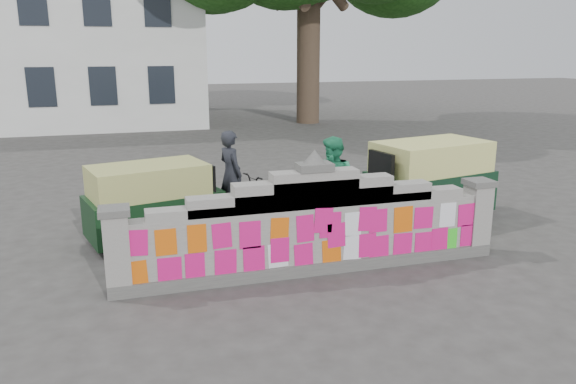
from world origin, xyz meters
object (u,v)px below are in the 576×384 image
(cyclist_rider, at_px, (231,186))
(pedestrian, at_px, (333,185))
(rickshaw_right, at_px, (427,179))
(cyclist_bike, at_px, (232,203))
(rickshaw_left, at_px, (153,201))

(cyclist_rider, distance_m, pedestrian, 2.03)
(cyclist_rider, relative_size, rickshaw_right, 0.57)
(cyclist_bike, xyz_separation_m, rickshaw_right, (4.11, -0.51, 0.34))
(cyclist_rider, bearing_deg, rickshaw_right, -117.70)
(rickshaw_right, bearing_deg, rickshaw_left, -13.95)
(pedestrian, xyz_separation_m, rickshaw_right, (2.22, 0.23, -0.08))
(rickshaw_left, bearing_deg, pedestrian, -21.59)
(pedestrian, height_order, rickshaw_left, pedestrian)
(cyclist_bike, distance_m, rickshaw_right, 4.15)
(rickshaw_left, relative_size, rickshaw_right, 0.89)
(pedestrian, bearing_deg, cyclist_bike, -130.31)
(rickshaw_left, distance_m, rickshaw_right, 5.65)
(cyclist_bike, height_order, pedestrian, pedestrian)
(cyclist_rider, xyz_separation_m, rickshaw_right, (4.11, -0.51, -0.01))
(cyclist_rider, xyz_separation_m, rickshaw_left, (-1.54, -0.31, -0.11))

